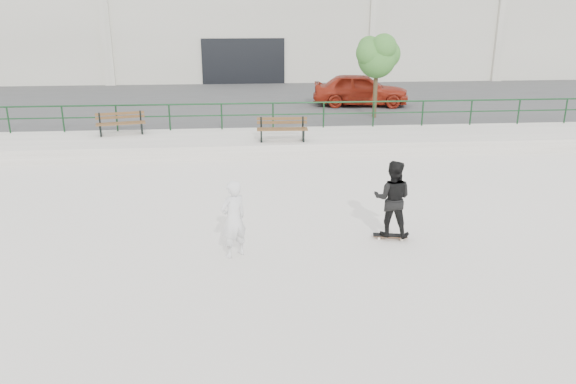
{
  "coord_description": "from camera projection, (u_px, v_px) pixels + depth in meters",
  "views": [
    {
      "loc": [
        -0.28,
        -10.92,
        5.17
      ],
      "look_at": [
        0.83,
        2.0,
        0.8
      ],
      "focal_mm": 35.0,
      "sensor_mm": 36.0,
      "label": 1
    }
  ],
  "objects": [
    {
      "name": "parking_strip",
      "position": [
        245.0,
        104.0,
        28.9
      ],
      "size": [
        60.0,
        14.0,
        0.5
      ],
      "primitive_type": "cube",
      "color": "#3E3E3E",
      "rests_on": "ground"
    },
    {
      "name": "ledge",
      "position": [
        249.0,
        143.0,
        20.88
      ],
      "size": [
        30.0,
        3.0,
        0.5
      ],
      "primitive_type": "cube",
      "color": "#B7B2A7",
      "rests_on": "ground"
    },
    {
      "name": "red_car",
      "position": [
        361.0,
        89.0,
        26.83
      ],
      "size": [
        4.73,
        2.42,
        1.54
      ],
      "primitive_type": "imported",
      "rotation": [
        0.0,
        0.0,
        1.43
      ],
      "color": "maroon",
      "rests_on": "parking_strip"
    },
    {
      "name": "bench_right",
      "position": [
        282.0,
        129.0,
        20.02
      ],
      "size": [
        1.82,
        0.6,
        0.83
      ],
      "rotation": [
        0.0,
        0.0,
        -0.04
      ],
      "color": "brown",
      "rests_on": "ledge"
    },
    {
      "name": "tree",
      "position": [
        378.0,
        55.0,
        23.42
      ],
      "size": [
        1.98,
        1.76,
        3.53
      ],
      "color": "#4C3C26",
      "rests_on": "parking_strip"
    },
    {
      "name": "railing",
      "position": [
        247.0,
        110.0,
        21.79
      ],
      "size": [
        28.0,
        0.06,
        1.03
      ],
      "color": "#153A1D",
      "rests_on": "ledge"
    },
    {
      "name": "ground",
      "position": [
        257.0,
        258.0,
        11.99
      ],
      "size": [
        120.0,
        120.0,
        0.0
      ],
      "primitive_type": "plane",
      "color": "white",
      "rests_on": "ground"
    },
    {
      "name": "standing_skater",
      "position": [
        392.0,
        199.0,
        12.68
      ],
      "size": [
        1.04,
        0.92,
        1.77
      ],
      "primitive_type": "imported",
      "rotation": [
        0.0,
        0.0,
        2.81
      ],
      "color": "black",
      "rests_on": "skateboard"
    },
    {
      "name": "commercial_building",
      "position": [
        241.0,
        12.0,
        40.74
      ],
      "size": [
        44.2,
        16.33,
        8.0
      ],
      "color": "silver",
      "rests_on": "ground"
    },
    {
      "name": "seated_skater",
      "position": [
        233.0,
        219.0,
        11.83
      ],
      "size": [
        0.74,
        0.69,
        1.7
      ],
      "primitive_type": "imported",
      "rotation": [
        0.0,
        0.0,
        3.74
      ],
      "color": "silver",
      "rests_on": "ground"
    },
    {
      "name": "skateboard",
      "position": [
        390.0,
        236.0,
        12.97
      ],
      "size": [
        0.8,
        0.34,
        0.09
      ],
      "rotation": [
        0.0,
        0.0,
        -0.19
      ],
      "color": "black",
      "rests_on": "ground"
    },
    {
      "name": "bench_left",
      "position": [
        121.0,
        124.0,
        21.0
      ],
      "size": [
        1.85,
        0.87,
        0.82
      ],
      "rotation": [
        0.0,
        0.0,
        0.21
      ],
      "color": "brown",
      "rests_on": "ledge"
    }
  ]
}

